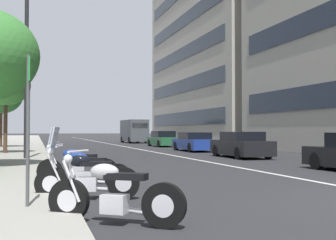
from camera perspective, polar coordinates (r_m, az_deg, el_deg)
lane_centre_stripe at (r=42.38m, az=-6.92°, el=-3.27°), size 110.00×0.16×0.01m
motorcycle_mid_row at (r=6.64m, az=-7.18°, el=-9.94°), size 1.35×1.89×1.11m
motorcycle_under_tarp at (r=9.10m, az=-10.78°, el=-7.46°), size 0.77×2.09×1.49m
motorcycle_second_in_row at (r=10.52m, az=-11.12°, el=-6.68°), size 0.91×2.12×1.47m
motorcycle_by_sign_pole at (r=11.76m, az=-11.96°, el=-6.06°), size 0.79×2.10×1.49m
car_following_behind at (r=22.87m, az=9.60°, el=-3.31°), size 4.25×1.85×1.34m
car_approaching_light at (r=29.64m, az=3.54°, el=-2.94°), size 4.63×1.97×1.28m
car_lead_in_lane at (r=37.97m, az=-0.65°, el=-2.55°), size 4.47×1.90×1.36m
delivery_van_ahead at (r=49.25m, az=-4.49°, el=-1.40°), size 5.50×2.22×2.59m
parking_sign_by_curb at (r=7.61m, az=-17.88°, el=0.64°), size 0.32×0.06×2.53m
street_lamp_with_banners at (r=21.05m, az=-17.16°, el=9.49°), size 1.26×2.49×8.78m
street_tree_by_lamp_post at (r=26.13m, az=-20.54°, el=4.29°), size 2.71×2.71×4.97m
street_tree_near_plaza_corner at (r=35.68m, az=-21.08°, el=2.96°), size 3.20×3.20×5.27m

